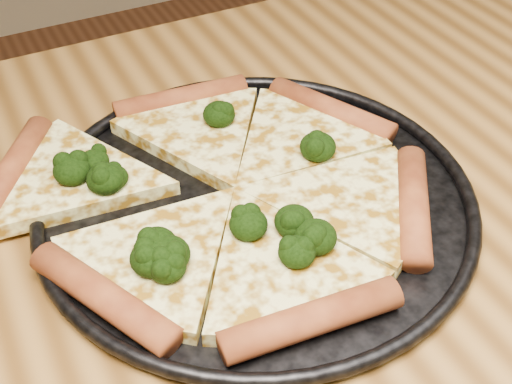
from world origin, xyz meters
name	(u,v)px	position (x,y,z in m)	size (l,w,h in m)	color
dining_table	(257,383)	(0.00, 0.00, 0.66)	(1.20, 0.90, 0.75)	olive
pizza_pan	(256,199)	(0.05, 0.10, 0.76)	(0.38, 0.38, 0.02)	black
pizza	(225,189)	(0.03, 0.12, 0.77)	(0.39, 0.34, 0.03)	#FFFB9C
broccoli_florets	(196,206)	(-0.01, 0.10, 0.78)	(0.24, 0.22, 0.02)	black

